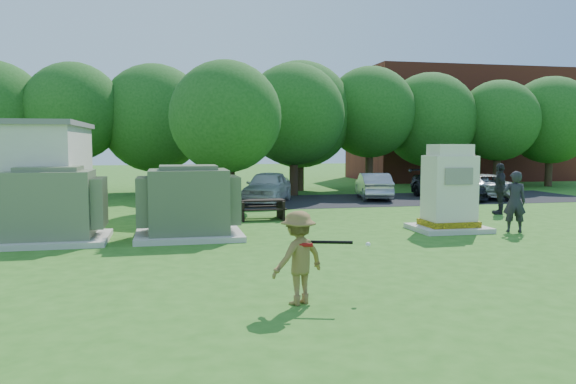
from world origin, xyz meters
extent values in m
plane|color=#2D6619|center=(0.00, 0.00, 0.00)|extent=(120.00, 120.00, 0.00)
cube|color=maroon|center=(18.00, 27.00, 4.00)|extent=(15.00, 8.00, 8.00)
cube|color=#232326|center=(7.00, 13.50, 0.01)|extent=(20.00, 6.00, 0.01)
cube|color=beige|center=(-6.50, 4.50, 0.07)|extent=(3.00, 2.40, 0.15)
cube|color=#646F4F|center=(-6.50, 4.50, 1.05)|extent=(2.20, 1.80, 1.80)
cube|color=#646F4F|center=(-6.50, 4.50, 2.01)|extent=(1.60, 1.30, 0.12)
cube|color=#646F4F|center=(-7.77, 4.50, 1.07)|extent=(0.32, 1.50, 1.35)
cube|color=#646F4F|center=(-5.23, 4.50, 1.07)|extent=(0.32, 1.50, 1.35)
cube|color=beige|center=(-2.80, 4.50, 0.07)|extent=(3.00, 2.40, 0.15)
cube|color=#525E42|center=(-2.80, 4.50, 1.05)|extent=(2.20, 1.80, 1.80)
cube|color=#525E42|center=(-2.80, 4.50, 2.01)|extent=(1.60, 1.30, 0.12)
cube|color=#525E42|center=(-4.07, 4.50, 1.07)|extent=(0.32, 1.50, 1.35)
cube|color=#525E42|center=(-1.53, 4.50, 1.07)|extent=(0.32, 1.50, 1.35)
cube|color=beige|center=(5.10, 4.08, 0.07)|extent=(2.19, 1.79, 0.15)
cube|color=yellow|center=(5.10, 4.08, 0.24)|extent=(1.54, 1.24, 0.18)
cube|color=beige|center=(5.10, 4.08, 1.32)|extent=(1.39, 1.09, 1.99)
cube|color=beige|center=(5.10, 4.08, 2.49)|extent=(1.14, 0.89, 0.35)
cube|color=gray|center=(5.10, 3.51, 1.72)|extent=(0.89, 0.04, 0.50)
cube|color=black|center=(-0.15, 7.84, 0.68)|extent=(1.64, 0.64, 0.05)
cube|color=black|center=(-0.15, 8.34, 0.40)|extent=(1.64, 0.23, 0.05)
cube|color=black|center=(-0.15, 7.34, 0.40)|extent=(1.64, 0.23, 0.05)
cube|color=black|center=(-0.86, 7.84, 0.34)|extent=(0.07, 1.23, 0.68)
cube|color=black|center=(0.56, 7.84, 0.34)|extent=(0.07, 1.23, 0.68)
imported|color=brown|center=(-1.26, -2.65, 0.79)|extent=(1.17, 0.98, 1.58)
imported|color=#212227|center=(6.88, 3.37, 0.93)|extent=(0.79, 0.65, 1.86)
imported|color=#242429|center=(8.97, 7.40, 0.97)|extent=(0.84, 1.23, 1.95)
imported|color=silver|center=(1.07, 13.42, 0.72)|extent=(3.18, 4.54, 1.44)
imported|color=#9F9EA2|center=(6.37, 13.93, 0.63)|extent=(2.10, 4.04, 1.27)
imported|color=black|center=(9.88, 13.21, 0.70)|extent=(2.20, 4.91, 1.40)
imported|color=#B6B7BB|center=(11.79, 13.22, 0.60)|extent=(3.07, 4.67, 1.19)
cylinder|color=black|center=(-0.76, -2.66, 1.03)|extent=(0.83, 0.30, 0.06)
cylinder|color=maroon|center=(-1.17, -2.84, 1.03)|extent=(0.23, 0.12, 0.06)
sphere|color=white|center=(0.06, -2.40, 0.91)|extent=(0.09, 0.09, 0.09)
cylinder|color=#47301E|center=(-8.00, 18.80, 1.40)|extent=(0.44, 0.44, 2.80)
sphere|color=#235B1C|center=(-8.00, 18.80, 4.30)|extent=(5.00, 5.00, 5.00)
cylinder|color=#47301E|center=(-4.00, 19.60, 1.15)|extent=(0.44, 0.44, 2.30)
sphere|color=#235B1C|center=(-4.00, 19.60, 4.04)|extent=(5.80, 5.80, 5.80)
cylinder|color=#47301E|center=(0.00, 18.70, 1.35)|extent=(0.44, 0.44, 2.70)
sphere|color=#235B1C|center=(0.00, 18.70, 4.32)|extent=(5.40, 5.40, 5.40)
cylinder|color=#47301E|center=(4.00, 19.30, 1.25)|extent=(0.44, 0.44, 2.50)
sphere|color=#235B1C|center=(4.00, 19.30, 4.30)|extent=(6.00, 6.00, 6.00)
cylinder|color=#47301E|center=(8.00, 18.90, 1.45)|extent=(0.44, 0.44, 2.90)
sphere|color=#235B1C|center=(8.00, 18.90, 4.46)|extent=(5.20, 5.20, 5.20)
cylinder|color=#47301E|center=(12.00, 19.50, 1.20)|extent=(0.44, 0.44, 2.40)
sphere|color=#235B1C|center=(12.00, 19.50, 4.08)|extent=(5.60, 5.60, 5.60)
cylinder|color=#47301E|center=(16.00, 18.60, 1.30)|extent=(0.44, 0.44, 2.60)
sphere|color=#235B1C|center=(16.00, 18.60, 4.04)|extent=(4.80, 4.80, 4.80)
cylinder|color=#47301E|center=(20.00, 19.20, 1.25)|extent=(0.44, 0.44, 2.50)
sphere|color=#235B1C|center=(20.00, 19.20, 4.12)|extent=(5.40, 5.40, 5.40)
cylinder|color=#47301E|center=(-1.00, 11.50, 1.20)|extent=(0.44, 0.44, 2.40)
sphere|color=#235B1C|center=(-1.00, 11.50, 3.78)|extent=(4.60, 4.60, 4.60)
cylinder|color=#47301E|center=(3.00, 16.50, 1.30)|extent=(0.44, 0.44, 2.60)
sphere|color=#235B1C|center=(3.00, 16.50, 4.16)|extent=(5.20, 5.20, 5.20)
camera|label=1|loc=(-3.38, -11.66, 2.70)|focal=35.00mm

